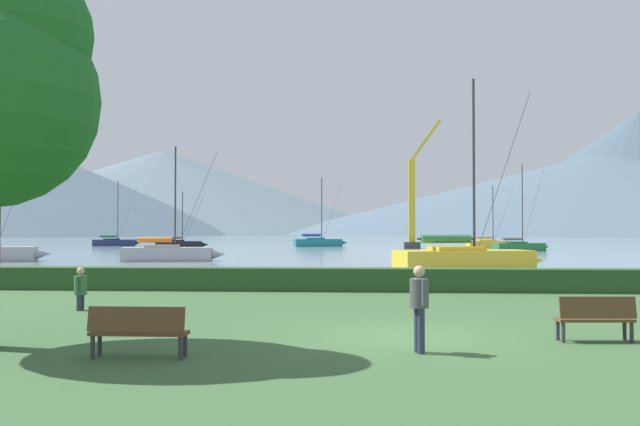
# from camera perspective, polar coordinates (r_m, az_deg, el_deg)

# --- Properties ---
(ground_plane) EXTENTS (1000.00, 1000.00, 0.00)m
(ground_plane) POSITION_cam_1_polar(r_m,az_deg,el_deg) (15.26, 7.15, -10.19)
(ground_plane) COLOR #385B33
(harbor_water) EXTENTS (320.00, 246.00, 0.00)m
(harbor_water) POSITION_cam_1_polar(r_m,az_deg,el_deg) (152.08, 4.20, -2.31)
(harbor_water) COLOR gray
(harbor_water) RESTS_ON ground_plane
(hedge_line) EXTENTS (80.00, 1.20, 0.87)m
(hedge_line) POSITION_cam_1_polar(r_m,az_deg,el_deg) (26.14, 5.76, -5.57)
(hedge_line) COLOR #284C23
(hedge_line) RESTS_ON ground_plane
(sailboat_slip_0) EXTENTS (8.89, 4.67, 10.85)m
(sailboat_slip_0) POSITION_cam_1_polar(r_m,az_deg,el_deg) (38.92, 12.09, -3.76)
(sailboat_slip_0) COLOR gold
(sailboat_slip_0) RESTS_ON harbor_water
(sailboat_slip_1) EXTENTS (6.62, 3.31, 9.67)m
(sailboat_slip_1) POSITION_cam_1_polar(r_m,az_deg,el_deg) (78.71, 16.36, -2.67)
(sailboat_slip_1) COLOR #236B38
(sailboat_slip_1) RESTS_ON harbor_water
(sailboat_slip_3) EXTENTS (7.73, 3.32, 8.61)m
(sailboat_slip_3) POSITION_cam_1_polar(r_m,az_deg,el_deg) (52.10, -12.55, -3.28)
(sailboat_slip_3) COLOR #9E9EA3
(sailboat_slip_3) RESTS_ON harbor_water
(sailboat_slip_4) EXTENTS (7.85, 3.94, 9.78)m
(sailboat_slip_4) POSITION_cam_1_polar(r_m,az_deg,el_deg) (96.82, -0.13, -2.44)
(sailboat_slip_4) COLOR #19707A
(sailboat_slip_4) RESTS_ON harbor_water
(sailboat_slip_6) EXTENTS (6.96, 3.36, 9.54)m
(sailboat_slip_6) POSITION_cam_1_polar(r_m,az_deg,el_deg) (104.41, -16.82, -2.34)
(sailboat_slip_6) COLOR navy
(sailboat_slip_6) RESTS_ON harbor_water
(sailboat_slip_7) EXTENTS (6.77, 3.53, 7.23)m
(sailboat_slip_7) POSITION_cam_1_polar(r_m,az_deg,el_deg) (88.66, -11.72, -2.56)
(sailboat_slip_7) COLOR black
(sailboat_slip_7) RESTS_ON harbor_water
(sailboat_slip_8) EXTENTS (6.73, 2.62, 8.24)m
(sailboat_slip_8) POSITION_cam_1_polar(r_m,az_deg,el_deg) (92.35, 14.06, -2.50)
(sailboat_slip_8) COLOR gold
(sailboat_slip_8) RESTS_ON harbor_water
(park_bench_near_path) EXTENTS (1.60, 0.58, 0.95)m
(park_bench_near_path) POSITION_cam_1_polar(r_m,az_deg,el_deg) (15.39, 22.08, -8.03)
(park_bench_near_path) COLOR brown
(park_bench_near_path) RESTS_ON ground_plane
(park_bench_under_tree) EXTENTS (1.77, 0.48, 0.95)m
(park_bench_under_tree) POSITION_cam_1_polar(r_m,az_deg,el_deg) (12.89, -14.99, -9.37)
(park_bench_under_tree) COLOR brown
(park_bench_under_tree) RESTS_ON ground_plane
(person_seated_viewer) EXTENTS (0.36, 0.57, 1.25)m
(person_seated_viewer) POSITION_cam_1_polar(r_m,az_deg,el_deg) (20.96, -19.42, -5.84)
(person_seated_viewer) COLOR #2D3347
(person_seated_viewer) RESTS_ON ground_plane
(person_standing_walker) EXTENTS (0.36, 0.55, 1.65)m
(person_standing_walker) POSITION_cam_1_polar(r_m,az_deg,el_deg) (13.12, 8.31, -7.33)
(person_standing_walker) COLOR #2D3347
(person_standing_walker) RESTS_ON ground_plane
(dock_crane) EXTENTS (4.75, 2.00, 16.37)m
(dock_crane) POSITION_cam_1_polar(r_m,az_deg,el_deg) (86.91, 7.79, 0.27)
(dock_crane) COLOR #333338
(dock_crane) RESTS_ON ground_plane
(distant_hill_west_ridge) EXTENTS (217.67, 217.67, 72.24)m
(distant_hill_west_ridge) POSITION_cam_1_polar(r_m,az_deg,el_deg) (441.16, 25.21, 3.09)
(distant_hill_west_ridge) COLOR #425666
(distant_hill_west_ridge) RESTS_ON ground_plane
(distant_hill_east_ridge) EXTENTS (306.27, 306.27, 53.02)m
(distant_hill_east_ridge) POSITION_cam_1_polar(r_m,az_deg,el_deg) (443.53, -13.06, 1.72)
(distant_hill_east_ridge) COLOR slate
(distant_hill_east_ridge) RESTS_ON ground_plane
(distant_hill_far_shoulder) EXTENTS (357.15, 357.15, 43.44)m
(distant_hill_far_shoulder) POSITION_cam_1_polar(r_m,az_deg,el_deg) (397.19, 22.44, 1.47)
(distant_hill_far_shoulder) COLOR #4C6070
(distant_hill_far_shoulder) RESTS_ON ground_plane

